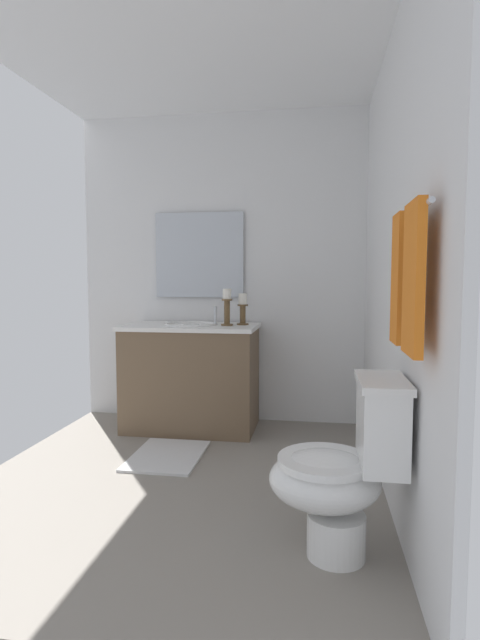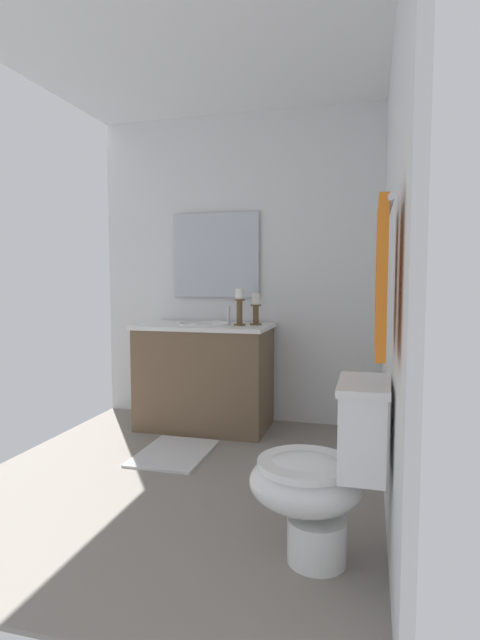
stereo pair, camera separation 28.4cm
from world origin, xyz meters
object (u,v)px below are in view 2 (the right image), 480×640
(candle_holder_short, at_px, (240,306))
(sink_basin, at_px, (205,329))
(vanity_cabinet, at_px, (205,376))
(bath_mat, at_px, (174,453))
(towel_bar, at_px, (388,211))
(towel_near_vanity, at_px, (380,279))
(toilet, at_px, (322,474))
(candle_holder_tall, at_px, (256,308))
(towel_center, at_px, (382,279))
(mirror, at_px, (216,255))

(candle_holder_short, bearing_deg, sink_basin, -93.10)
(vanity_cabinet, height_order, bath_mat, vanity_cabinet)
(towel_bar, bearing_deg, towel_near_vanity, -173.31)
(sink_basin, relative_size, towel_near_vanity, 0.80)
(candle_holder_short, relative_size, toilet, 0.37)
(toilet, bearing_deg, candle_holder_tall, -158.42)
(sink_basin, bearing_deg, toilet, 33.04)
(towel_center, bearing_deg, sink_basin, -146.67)
(towel_bar, relative_size, towel_center, 1.22)
(bath_mat, bearing_deg, towel_center, 44.40)
(towel_bar, bearing_deg, toilet, -122.03)
(vanity_cabinet, relative_size, sink_basin, 2.52)
(candle_holder_tall, bearing_deg, toilet, 21.58)
(sink_basin, distance_m, towel_near_vanity, 2.07)
(towel_near_vanity, distance_m, towel_center, 0.31)
(sink_basin, xyz_separation_m, bath_mat, (0.62, -0.00, -0.75))
(candle_holder_tall, bearing_deg, towel_near_vanity, 27.55)
(sink_basin, xyz_separation_m, candle_holder_tall, (-0.06, 0.39, 0.16))
(mirror, distance_m, candle_holder_short, 0.57)
(towel_near_vanity, bearing_deg, sink_basin, -141.91)
(vanity_cabinet, xyz_separation_m, bath_mat, (0.63, 0.00, -0.39))
(sink_basin, relative_size, towel_center, 0.80)
(vanity_cabinet, distance_m, toilet, 1.93)
(mirror, bearing_deg, towel_center, 29.85)
(toilet, distance_m, towel_bar, 1.04)
(candle_holder_short, bearing_deg, bath_mat, -24.71)
(candle_holder_tall, height_order, towel_bar, towel_bar)
(mirror, bearing_deg, towel_near_vanity, 33.73)
(sink_basin, relative_size, mirror, 0.56)
(mirror, height_order, towel_near_vanity, mirror)
(toilet, bearing_deg, bath_mat, -133.27)
(candle_holder_tall, xyz_separation_m, toilet, (1.68, 0.66, -0.56))
(towel_near_vanity, relative_size, towel_center, 1.00)
(vanity_cabinet, xyz_separation_m, mirror, (-0.28, 0.00, 0.94))
(candle_holder_tall, distance_m, candle_holder_short, 0.13)
(toilet, bearing_deg, mirror, -150.99)
(candle_holder_short, bearing_deg, towel_near_vanity, 31.58)
(toilet, relative_size, towel_bar, 1.22)
(candle_holder_short, xyz_separation_m, toilet, (1.60, 0.77, -0.58))
(mirror, relative_size, toilet, 0.96)
(candle_holder_tall, bearing_deg, bath_mat, -29.30)
(candle_holder_tall, xyz_separation_m, candle_holder_short, (0.08, -0.11, 0.02))
(bath_mat, bearing_deg, vanity_cabinet, -180.00)
(mirror, relative_size, towel_center, 1.43)
(vanity_cabinet, relative_size, towel_near_vanity, 2.01)
(toilet, bearing_deg, vanity_cabinet, -146.94)
(towel_center, height_order, bath_mat, towel_center)
(candle_holder_tall, distance_m, bath_mat, 1.21)
(sink_basin, distance_m, candle_holder_tall, 0.42)
(sink_basin, bearing_deg, bath_mat, -0.09)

